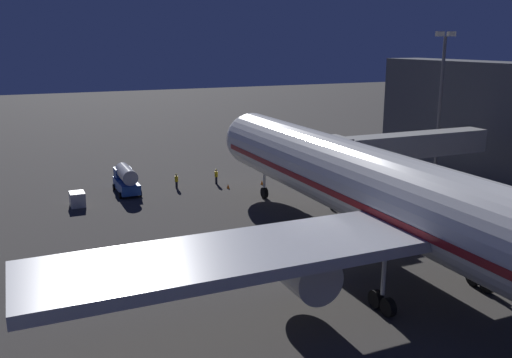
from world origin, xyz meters
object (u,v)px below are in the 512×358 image
Objects in this scene: jet_bridge at (391,147)px; traffic_cone_nose_starboard at (228,186)px; ground_crew_by_tug at (176,180)px; ground_crew_by_belt_loader at (216,176)px; fuel_tanker at (126,179)px; airliner_at_gate at (417,206)px; apron_floodlight_mast at (441,93)px; traffic_cone_nose_port at (262,182)px; baggage_container_near_belt at (77,199)px.

jet_bridge is 19.36m from traffic_cone_nose_starboard.
ground_crew_by_tug is at bearing -37.99° from jet_bridge.
ground_crew_by_belt_loader is (14.17, -15.04, -5.05)m from jet_bridge.
ground_crew_by_belt_loader is at bearing 178.15° from fuel_tanker.
airliner_at_gate is 33.53m from ground_crew_by_belt_loader.
airliner_at_gate reaches higher than fuel_tanker.
fuel_tanker is at bearing -9.75° from apron_floodlight_mast.
airliner_at_gate is 3.50× the size of apron_floodlight_mast.
apron_floodlight_mast reaches higher than ground_crew_by_belt_loader.
traffic_cone_nose_starboard is (27.70, -3.81, -10.22)m from apron_floodlight_mast.
airliner_at_gate is 115.17× the size of traffic_cone_nose_port.
airliner_at_gate reaches higher than ground_crew_by_tug.
jet_bridge is 17.13m from apron_floodlight_mast.
airliner_at_gate is 34.67× the size of ground_crew_by_belt_loader.
fuel_tanker is 3.05× the size of baggage_container_near_belt.
baggage_container_near_belt is 16.86m from ground_crew_by_belt_loader.
baggage_container_near_belt is 1.07× the size of ground_crew_by_tug.
airliner_at_gate is at bearing 122.75° from baggage_container_near_belt.
ground_crew_by_tug is at bearing -14.04° from traffic_cone_nose_port.
ground_crew_by_belt_loader is 5.62m from traffic_cone_nose_port.
airliner_at_gate is 31.09m from traffic_cone_nose_starboard.
ground_crew_by_belt_loader is 3.32× the size of traffic_cone_nose_starboard.
baggage_container_near_belt is (44.85, -3.40, -9.73)m from apron_floodlight_mast.
traffic_cone_nose_port is at bearing -9.28° from apron_floodlight_mast.
baggage_container_near_belt is at bearing 10.14° from ground_crew_by_belt_loader.
airliner_at_gate is 33.48× the size of baggage_container_near_belt.
airliner_at_gate is 10.98× the size of fuel_tanker.
traffic_cone_nose_port is at bearing -94.13° from airliner_at_gate.
jet_bridge is at bearing 126.42° from traffic_cone_nose_port.
jet_bridge is 33.47m from baggage_container_near_belt.
traffic_cone_nose_port is at bearing 165.96° from ground_crew_by_tug.
fuel_tanker reaches higher than baggage_container_near_belt.
traffic_cone_nose_port is (-2.20, -30.49, -5.68)m from airliner_at_gate.
airliner_at_gate reaches higher than traffic_cone_nose_port.
jet_bridge is 29.67m from fuel_tanker.
apron_floodlight_mast is 46.01m from baggage_container_near_belt.
ground_crew_by_tug is (33.26, -6.30, -9.52)m from apron_floodlight_mast.
jet_bridge is at bearing 31.64° from apron_floodlight_mast.
baggage_container_near_belt is 3.44× the size of traffic_cone_nose_port.
traffic_cone_nose_starboard is (-0.55, 2.56, -0.73)m from ground_crew_by_belt_loader.
traffic_cone_nose_port is 1.00× the size of traffic_cone_nose_starboard.
jet_bridge is 38.48× the size of traffic_cone_nose_port.
fuel_tanker is 6.73m from baggage_container_near_belt.
fuel_tanker is 16.09m from traffic_cone_nose_port.
baggage_container_near_belt is at bearing 14.04° from ground_crew_by_tug.
ground_crew_by_belt_loader is (28.25, -6.37, -9.49)m from apron_floodlight_mast.
airliner_at_gate is 2.99× the size of jet_bridge.
fuel_tanker is at bearing -14.36° from traffic_cone_nose_starboard.
baggage_container_near_belt is at bearing 1.08° from traffic_cone_nose_port.
traffic_cone_nose_starboard is at bearing -85.87° from airliner_at_gate.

